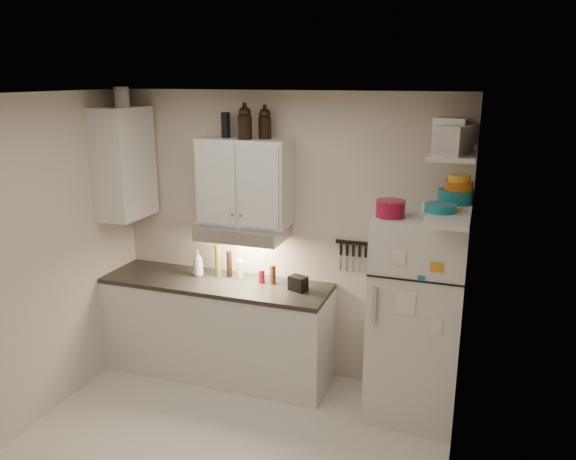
% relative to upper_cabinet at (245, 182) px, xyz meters
% --- Properties ---
extents(ceiling, '(3.20, 3.00, 0.02)m').
position_rel_upper_cabinet_xyz_m(ceiling, '(0.30, -1.33, 0.78)').
color(ceiling, silver).
rests_on(ceiling, ground).
extents(back_wall, '(3.20, 0.02, 2.60)m').
position_rel_upper_cabinet_xyz_m(back_wall, '(0.30, 0.18, -0.53)').
color(back_wall, beige).
rests_on(back_wall, ground).
extents(left_wall, '(0.02, 3.00, 2.60)m').
position_rel_upper_cabinet_xyz_m(left_wall, '(-1.31, -1.33, -0.53)').
color(left_wall, beige).
rests_on(left_wall, ground).
extents(right_wall, '(0.02, 3.00, 2.60)m').
position_rel_upper_cabinet_xyz_m(right_wall, '(1.91, -1.33, -0.53)').
color(right_wall, beige).
rests_on(right_wall, ground).
extents(base_cabinet, '(2.10, 0.60, 0.88)m').
position_rel_upper_cabinet_xyz_m(base_cabinet, '(-0.25, -0.14, -1.39)').
color(base_cabinet, silver).
rests_on(base_cabinet, floor).
extents(countertop, '(2.10, 0.62, 0.04)m').
position_rel_upper_cabinet_xyz_m(countertop, '(-0.25, -0.14, -0.93)').
color(countertop, '#272521').
rests_on(countertop, base_cabinet).
extents(upper_cabinet, '(0.80, 0.33, 0.75)m').
position_rel_upper_cabinet_xyz_m(upper_cabinet, '(0.00, 0.00, 0.00)').
color(upper_cabinet, silver).
rests_on(upper_cabinet, back_wall).
extents(side_cabinet, '(0.33, 0.55, 1.00)m').
position_rel_upper_cabinet_xyz_m(side_cabinet, '(-1.14, -0.14, 0.12)').
color(side_cabinet, silver).
rests_on(side_cabinet, left_wall).
extents(range_hood, '(0.76, 0.46, 0.12)m').
position_rel_upper_cabinet_xyz_m(range_hood, '(0.00, -0.06, -0.44)').
color(range_hood, silver).
rests_on(range_hood, back_wall).
extents(fridge, '(0.70, 0.68, 1.70)m').
position_rel_upper_cabinet_xyz_m(fridge, '(1.55, -0.18, -0.98)').
color(fridge, silver).
rests_on(fridge, floor).
extents(shelf_hi, '(0.30, 0.95, 0.03)m').
position_rel_upper_cabinet_xyz_m(shelf_hi, '(1.75, -0.31, 0.38)').
color(shelf_hi, silver).
rests_on(shelf_hi, right_wall).
extents(shelf_lo, '(0.30, 0.95, 0.03)m').
position_rel_upper_cabinet_xyz_m(shelf_lo, '(1.75, -0.31, -0.07)').
color(shelf_lo, silver).
rests_on(shelf_lo, right_wall).
extents(knife_strip, '(0.42, 0.02, 0.03)m').
position_rel_upper_cabinet_xyz_m(knife_strip, '(1.00, 0.15, -0.51)').
color(knife_strip, black).
rests_on(knife_strip, back_wall).
extents(dutch_oven, '(0.29, 0.29, 0.13)m').
position_rel_upper_cabinet_xyz_m(dutch_oven, '(1.33, -0.35, -0.06)').
color(dutch_oven, maroon).
rests_on(dutch_oven, fridge).
extents(book_stack, '(0.23, 0.26, 0.08)m').
position_rel_upper_cabinet_xyz_m(book_stack, '(1.73, -0.31, -0.09)').
color(book_stack, orange).
rests_on(book_stack, fridge).
extents(spice_jar, '(0.08, 0.08, 0.10)m').
position_rel_upper_cabinet_xyz_m(spice_jar, '(1.57, -0.22, -0.08)').
color(spice_jar, silver).
rests_on(spice_jar, fridge).
extents(stock_pot, '(0.28, 0.28, 0.18)m').
position_rel_upper_cabinet_xyz_m(stock_pot, '(1.73, -0.01, 0.48)').
color(stock_pot, silver).
rests_on(stock_pot, shelf_hi).
extents(tin_a, '(0.28, 0.26, 0.23)m').
position_rel_upper_cabinet_xyz_m(tin_a, '(1.74, -0.39, 0.50)').
color(tin_a, '#AAAAAD').
rests_on(tin_a, shelf_hi).
extents(tin_b, '(0.25, 0.25, 0.19)m').
position_rel_upper_cabinet_xyz_m(tin_b, '(1.74, -0.61, 0.48)').
color(tin_b, '#AAAAAD').
rests_on(tin_b, shelf_hi).
extents(bowl_teal, '(0.26, 0.26, 0.11)m').
position_rel_upper_cabinet_xyz_m(bowl_teal, '(1.77, -0.05, 0.00)').
color(bowl_teal, '#166D7C').
rests_on(bowl_teal, shelf_lo).
extents(bowl_orange, '(0.21, 0.21, 0.06)m').
position_rel_upper_cabinet_xyz_m(bowl_orange, '(1.79, -0.06, 0.09)').
color(bowl_orange, '#BA5711').
rests_on(bowl_orange, bowl_teal).
extents(bowl_yellow, '(0.16, 0.16, 0.05)m').
position_rel_upper_cabinet_xyz_m(bowl_yellow, '(1.79, -0.06, 0.15)').
color(bowl_yellow, gold).
rests_on(bowl_yellow, bowl_orange).
extents(plates, '(0.28, 0.28, 0.06)m').
position_rel_upper_cabinet_xyz_m(plates, '(1.69, -0.38, -0.02)').
color(plates, '#166D7C').
rests_on(plates, shelf_lo).
extents(growler_a, '(0.13, 0.13, 0.28)m').
position_rel_upper_cabinet_xyz_m(growler_a, '(0.04, -0.07, 0.52)').
color(growler_a, black).
rests_on(growler_a, upper_cabinet).
extents(growler_b, '(0.14, 0.14, 0.26)m').
position_rel_upper_cabinet_xyz_m(growler_b, '(0.18, 0.03, 0.51)').
color(growler_b, black).
rests_on(growler_b, upper_cabinet).
extents(thermos_a, '(0.09, 0.09, 0.22)m').
position_rel_upper_cabinet_xyz_m(thermos_a, '(-0.17, -0.00, 0.48)').
color(thermos_a, black).
rests_on(thermos_a, upper_cabinet).
extents(thermos_b, '(0.07, 0.07, 0.19)m').
position_rel_upper_cabinet_xyz_m(thermos_b, '(-0.21, 0.06, 0.47)').
color(thermos_b, black).
rests_on(thermos_b, upper_cabinet).
extents(side_jar, '(0.16, 0.16, 0.17)m').
position_rel_upper_cabinet_xyz_m(side_jar, '(-1.12, -0.12, 0.71)').
color(side_jar, silver).
rests_on(side_jar, side_cabinet).
extents(soap_bottle, '(0.14, 0.14, 0.27)m').
position_rel_upper_cabinet_xyz_m(soap_bottle, '(-0.47, -0.06, -0.77)').
color(soap_bottle, silver).
rests_on(soap_bottle, countertop).
extents(pepper_mill, '(0.06, 0.06, 0.17)m').
position_rel_upper_cabinet_xyz_m(pepper_mill, '(0.26, -0.03, -0.82)').
color(pepper_mill, '#57321A').
rests_on(pepper_mill, countertop).
extents(oil_bottle, '(0.08, 0.08, 0.30)m').
position_rel_upper_cabinet_xyz_m(oil_bottle, '(-0.29, -0.00, -0.76)').
color(oil_bottle, '#5A691A').
rests_on(oil_bottle, countertop).
extents(vinegar_bottle, '(0.07, 0.07, 0.25)m').
position_rel_upper_cabinet_xyz_m(vinegar_bottle, '(-0.18, 0.01, -0.78)').
color(vinegar_bottle, black).
rests_on(vinegar_bottle, countertop).
extents(clear_bottle, '(0.06, 0.06, 0.18)m').
position_rel_upper_cabinet_xyz_m(clear_bottle, '(-0.06, -0.00, -0.82)').
color(clear_bottle, silver).
rests_on(clear_bottle, countertop).
extents(red_jar, '(0.07, 0.07, 0.12)m').
position_rel_upper_cabinet_xyz_m(red_jar, '(0.16, -0.03, -0.85)').
color(red_jar, maroon).
rests_on(red_jar, countertop).
extents(caddy, '(0.18, 0.15, 0.13)m').
position_rel_upper_cabinet_xyz_m(caddy, '(0.53, -0.11, -0.84)').
color(caddy, black).
rests_on(caddy, countertop).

